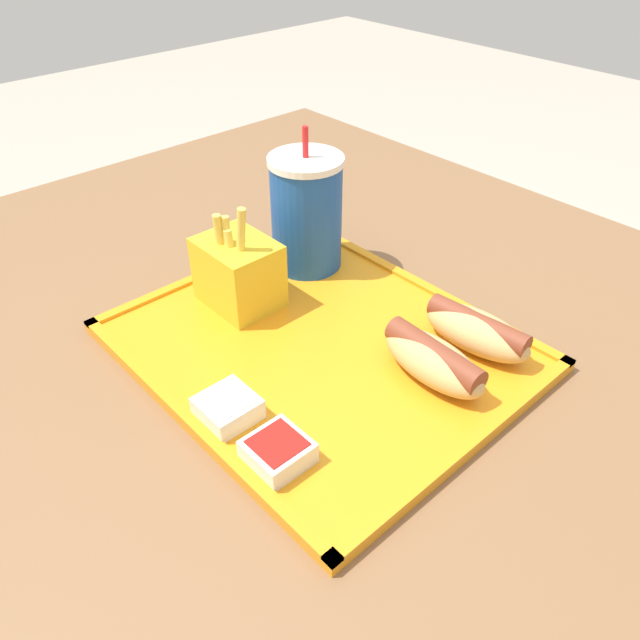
{
  "coord_description": "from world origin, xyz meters",
  "views": [
    {
      "loc": [
        0.4,
        -0.34,
        1.17
      ],
      "look_at": [
        0.02,
        0.01,
        0.79
      ],
      "focal_mm": 35.0,
      "sensor_mm": 36.0,
      "label": 1
    }
  ],
  "objects_px": {
    "hot_dog_near": "(433,360)",
    "fries_carton": "(238,272)",
    "hot_dog_far": "(477,330)",
    "sauce_cup_ketchup": "(278,451)",
    "soda_cup": "(306,213)",
    "sauce_cup_mayo": "(228,407)"
  },
  "relations": [
    {
      "from": "hot_dog_far",
      "to": "sauce_cup_ketchup",
      "type": "xyz_separation_m",
      "value": [
        -0.02,
        -0.25,
        -0.01
      ]
    },
    {
      "from": "hot_dog_far",
      "to": "fries_carton",
      "type": "bearing_deg",
      "value": -150.61
    },
    {
      "from": "hot_dog_near",
      "to": "sauce_cup_ketchup",
      "type": "height_order",
      "value": "hot_dog_near"
    },
    {
      "from": "sauce_cup_mayo",
      "to": "sauce_cup_ketchup",
      "type": "xyz_separation_m",
      "value": [
        0.07,
        0.0,
        0.0
      ]
    },
    {
      "from": "soda_cup",
      "to": "sauce_cup_ketchup",
      "type": "height_order",
      "value": "soda_cup"
    },
    {
      "from": "soda_cup",
      "to": "sauce_cup_mayo",
      "type": "xyz_separation_m",
      "value": [
        0.15,
        -0.23,
        -0.06
      ]
    },
    {
      "from": "fries_carton",
      "to": "sauce_cup_mayo",
      "type": "height_order",
      "value": "fries_carton"
    },
    {
      "from": "soda_cup",
      "to": "hot_dog_far",
      "type": "distance_m",
      "value": 0.25
    },
    {
      "from": "hot_dog_near",
      "to": "fries_carton",
      "type": "height_order",
      "value": "fries_carton"
    },
    {
      "from": "soda_cup",
      "to": "hot_dog_near",
      "type": "relative_size",
      "value": 1.44
    },
    {
      "from": "hot_dog_far",
      "to": "sauce_cup_mayo",
      "type": "height_order",
      "value": "hot_dog_far"
    },
    {
      "from": "hot_dog_near",
      "to": "hot_dog_far",
      "type": "bearing_deg",
      "value": 90.0
    },
    {
      "from": "hot_dog_far",
      "to": "sauce_cup_ketchup",
      "type": "height_order",
      "value": "hot_dog_far"
    },
    {
      "from": "hot_dog_far",
      "to": "fries_carton",
      "type": "relative_size",
      "value": 0.97
    },
    {
      "from": "soda_cup",
      "to": "sauce_cup_mayo",
      "type": "distance_m",
      "value": 0.28
    },
    {
      "from": "fries_carton",
      "to": "sauce_cup_ketchup",
      "type": "bearing_deg",
      "value": -29.03
    },
    {
      "from": "soda_cup",
      "to": "fries_carton",
      "type": "height_order",
      "value": "soda_cup"
    },
    {
      "from": "soda_cup",
      "to": "fries_carton",
      "type": "xyz_separation_m",
      "value": [
        0.01,
        -0.11,
        -0.03
      ]
    },
    {
      "from": "hot_dog_near",
      "to": "sauce_cup_mayo",
      "type": "distance_m",
      "value": 0.2
    },
    {
      "from": "sauce_cup_mayo",
      "to": "fries_carton",
      "type": "bearing_deg",
      "value": 139.97
    },
    {
      "from": "hot_dog_near",
      "to": "fries_carton",
      "type": "xyz_separation_m",
      "value": [
        -0.23,
        -0.06,
        0.02
      ]
    },
    {
      "from": "soda_cup",
      "to": "fries_carton",
      "type": "distance_m",
      "value": 0.12
    }
  ]
}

